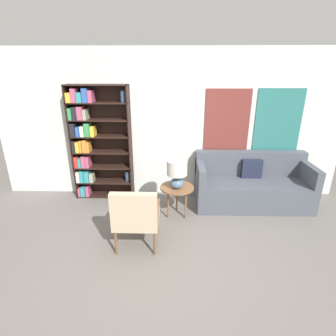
{
  "coord_description": "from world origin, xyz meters",
  "views": [
    {
      "loc": [
        0.1,
        -2.77,
        2.33
      ],
      "look_at": [
        0.01,
        1.01,
        0.9
      ],
      "focal_mm": 28.0,
      "sensor_mm": 36.0,
      "label": 1
    }
  ],
  "objects_px": {
    "armchair": "(136,215)",
    "couch": "(251,186)",
    "side_table": "(177,190)",
    "bookshelf": "(94,141)",
    "table_lamp": "(177,172)"
  },
  "relations": [
    {
      "from": "armchair",
      "to": "couch",
      "type": "xyz_separation_m",
      "value": [
        1.91,
        1.34,
        -0.17
      ]
    },
    {
      "from": "armchair",
      "to": "couch",
      "type": "height_order",
      "value": "couch"
    },
    {
      "from": "side_table",
      "to": "armchair",
      "type": "bearing_deg",
      "value": -122.57
    },
    {
      "from": "bookshelf",
      "to": "table_lamp",
      "type": "relative_size",
      "value": 4.47
    },
    {
      "from": "couch",
      "to": "side_table",
      "type": "xyz_separation_m",
      "value": [
        -1.36,
        -0.47,
        0.13
      ]
    },
    {
      "from": "bookshelf",
      "to": "couch",
      "type": "xyz_separation_m",
      "value": [
        2.88,
        -0.25,
        -0.75
      ]
    },
    {
      "from": "bookshelf",
      "to": "side_table",
      "type": "bearing_deg",
      "value": -25.4
    },
    {
      "from": "armchair",
      "to": "side_table",
      "type": "relative_size",
      "value": 1.62
    },
    {
      "from": "bookshelf",
      "to": "side_table",
      "type": "height_order",
      "value": "bookshelf"
    },
    {
      "from": "bookshelf",
      "to": "armchair",
      "type": "relative_size",
      "value": 2.32
    },
    {
      "from": "table_lamp",
      "to": "side_table",
      "type": "bearing_deg",
      "value": 84.6
    },
    {
      "from": "couch",
      "to": "side_table",
      "type": "bearing_deg",
      "value": -160.88
    },
    {
      "from": "armchair",
      "to": "side_table",
      "type": "xyz_separation_m",
      "value": [
        0.56,
        0.87,
        -0.04
      ]
    },
    {
      "from": "bookshelf",
      "to": "armchair",
      "type": "bearing_deg",
      "value": -58.73
    },
    {
      "from": "couch",
      "to": "bookshelf",
      "type": "bearing_deg",
      "value": 174.96
    }
  ]
}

